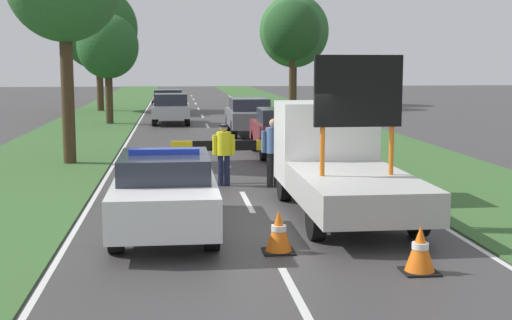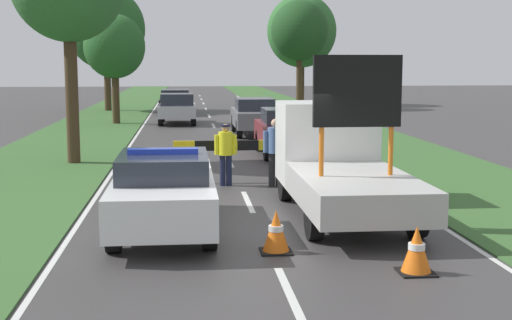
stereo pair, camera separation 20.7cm
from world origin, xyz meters
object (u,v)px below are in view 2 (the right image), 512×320
police_officer (226,149)px  police_car (164,190)px  traffic_cone_centre_front (276,231)px  queued_car_sedan_black (175,101)px  traffic_cone_near_truck (303,171)px  roadside_tree_mid_left (106,29)px  pedestrian_civilian (275,147)px  roadside_tree_far_left (300,31)px  roadside_tree_near_left (302,31)px  traffic_cone_near_police (417,250)px  queued_car_suv_grey (254,116)px  road_barrier (237,148)px  queued_car_sedan_silver (177,108)px  roadside_tree_mid_right (114,47)px  work_truck (338,161)px  queued_car_wagon_maroon (287,131)px

police_officer → police_car: bearing=73.0°
traffic_cone_centre_front → queued_car_sedan_black: bearing=93.7°
traffic_cone_near_truck → roadside_tree_mid_left: roadside_tree_mid_left is taller
police_car → pedestrian_civilian: pedestrian_civilian is taller
traffic_cone_centre_front → roadside_tree_mid_left: (-6.34, 34.97, 4.81)m
roadside_tree_far_left → police_car: bearing=-103.1°
roadside_tree_near_left → traffic_cone_near_police: bearing=-97.0°
police_officer → roadside_tree_mid_left: 29.47m
pedestrian_civilian → roadside_tree_near_left: 34.94m
pedestrian_civilian → queued_car_suv_grey: size_ratio=0.37×
road_barrier → police_officer: size_ratio=2.11×
traffic_cone_near_truck → queued_car_sedan_silver: bearing=100.7°
queued_car_sedan_silver → roadside_tree_mid_right: size_ratio=0.73×
police_officer → work_truck: bearing=122.1°
pedestrian_civilian → queued_car_sedan_black: 25.76m
police_officer → pedestrian_civilian: bearing=167.5°
police_car → queued_car_suv_grey: (3.33, 17.26, 0.07)m
queued_car_suv_grey → roadside_tree_mid_left: size_ratio=0.59×
roadside_tree_far_left → queued_car_sedan_silver: bearing=-125.8°
road_barrier → pedestrian_civilian: 1.19m
police_car → traffic_cone_near_truck: 6.20m
roadside_tree_mid_left → road_barrier: bearing=-77.5°
road_barrier → traffic_cone_near_truck: size_ratio=6.13×
traffic_cone_near_police → traffic_cone_centre_front: (-1.89, 1.35, -0.00)m
queued_car_wagon_maroon → queued_car_suv_grey: (-0.43, 6.84, 0.01)m
police_car → roadside_tree_far_left: 35.38m
traffic_cone_near_police → police_car: bearing=140.9°
traffic_cone_near_police → queued_car_wagon_maroon: (0.02, 13.46, 0.46)m
traffic_cone_near_truck → roadside_tree_far_left: bearing=81.1°
work_truck → pedestrian_civilian: work_truck is taller
road_barrier → queued_car_sedan_silver: bearing=87.5°
queued_car_sedan_silver → roadside_tree_mid_left: 11.92m
traffic_cone_near_police → roadside_tree_mid_left: 37.55m
queued_car_wagon_maroon → queued_car_suv_grey: size_ratio=0.88×
roadside_tree_near_left → roadside_tree_mid_left: 14.33m
queued_car_suv_grey → traffic_cone_near_truck: bearing=90.4°
queued_car_sedan_silver → roadside_tree_mid_left: bearing=-66.1°
queued_car_suv_grey → traffic_cone_near_police: bearing=91.1°
police_car → traffic_cone_near_police: (3.74, -3.04, -0.40)m
roadside_tree_mid_left → roadside_tree_far_left: 12.49m
pedestrian_civilian → traffic_cone_centre_front: pedestrian_civilian is taller
traffic_cone_near_police → roadside_tree_far_left: 37.78m
queued_car_sedan_black → roadside_tree_mid_right: (-2.86, -6.67, 3.06)m
traffic_cone_centre_front → queued_car_suv_grey: 19.01m
roadside_tree_mid_right → roadside_tree_far_left: (11.02, 10.80, 1.29)m
pedestrian_civilian → police_officer: bearing=163.6°
roadside_tree_near_left → queued_car_sedan_silver: bearing=-119.7°
police_car → queued_car_wagon_maroon: queued_car_wagon_maroon is taller
road_barrier → roadside_tree_mid_right: roadside_tree_mid_right is taller
traffic_cone_near_police → roadside_tree_near_left: roadside_tree_near_left is taller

